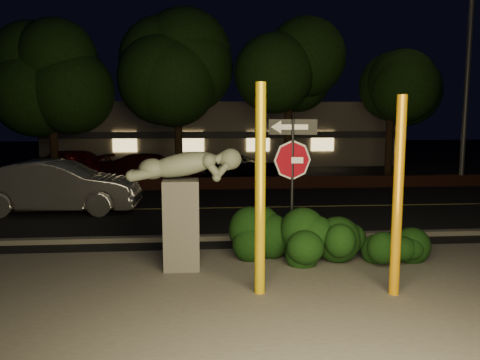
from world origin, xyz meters
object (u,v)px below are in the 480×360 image
Objects in this scene: yellow_pole_right at (398,198)px; streetlight at (465,38)px; signpost at (292,161)px; sculpture at (183,195)px; parked_car_darkred at (153,169)px; silver_sedan at (58,187)px; parked_car_red at (80,165)px; parked_car_dark at (241,166)px; yellow_pole_left at (260,191)px.

streetlight reaches higher than yellow_pole_right.
sculpture is at bearing -160.42° from signpost.
streetlight reaches higher than parked_car_darkred.
sculpture is 12.76m from parked_car_darkred.
silver_sedan is at bearing 167.75° from parked_car_darkred.
silver_sedan is 7.00m from parked_car_darkred.
streetlight reaches higher than parked_car_red.
signpost reaches higher than parked_car_darkred.
parked_car_red is at bearing 120.27° from yellow_pole_right.
yellow_pole_right is 0.73× the size of parked_car_red.
yellow_pole_right is at bearing 163.15° from parked_car_dark.
signpost is 0.70× the size of parked_car_dark.
parked_car_red is 0.98× the size of parked_car_darkred.
yellow_pole_right is 1.13× the size of signpost.
signpost is 0.59× the size of silver_sedan.
silver_sedan is 1.10× the size of parked_car_red.
sculpture is 14.43m from parked_car_dark.
streetlight is 17.34m from silver_sedan.
sculpture is 16.41m from streetlight.
parked_car_dark is at bearing 97.04° from signpost.
silver_sedan is (-6.45, 5.52, -1.28)m from signpost.
yellow_pole_right is 15.38m from streetlight.
yellow_pole_left is 0.33× the size of streetlight.
yellow_pole_left reaches higher than parked_car_darkred.
yellow_pole_right is 2.64m from signpost.
parked_car_red is (-17.05, 3.22, -5.59)m from streetlight.
yellow_pole_left is 2.04m from sculpture.
silver_sedan is (-4.18, 6.00, -0.65)m from sculpture.
parked_car_darkred is at bearing 166.83° from streetlight.
streetlight is (9.35, 10.02, 4.27)m from signpost.
sculpture is 7.34m from silver_sedan.
yellow_pole_left reaches higher than parked_car_red.
parked_car_dark is (7.80, 0.48, -0.20)m from parked_car_red.
yellow_pole_left is 16.69m from parked_car_red.
yellow_pole_left is at bearing -134.90° from streetlight.
parked_car_darkred is (-1.84, 12.60, -0.80)m from sculpture.
streetlight reaches higher than silver_sedan.
yellow_pole_right reaches higher than parked_car_red.
yellow_pole_left is at bearing 154.95° from parked_car_dark.
yellow_pole_left is at bearing -141.87° from silver_sedan.
parked_car_red is (-1.24, 7.72, -0.05)m from silver_sedan.
signpost is at bearing 120.87° from yellow_pole_right.
parked_car_red is (-9.03, 15.47, -0.90)m from yellow_pole_right.
signpost is 12.87m from parked_car_darkred.
signpost is at bearing 64.90° from yellow_pole_left.
silver_sedan is at bearing -163.97° from parked_car_red.
signpost reaches higher than parked_car_red.
yellow_pole_left is 14.50m from parked_car_darkred.
parked_car_dark is at bearing 94.40° from yellow_pole_right.
sculpture is 0.57× the size of parked_car_dark.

